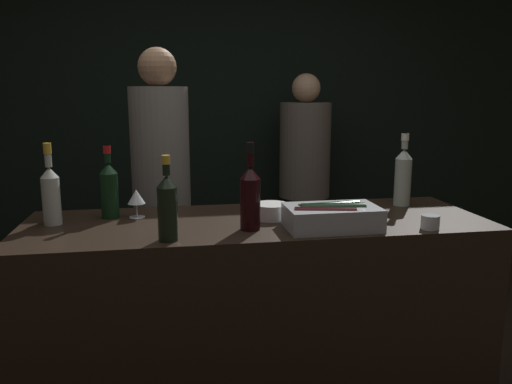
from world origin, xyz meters
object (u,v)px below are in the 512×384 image
Objects in this scene: wine_glass at (136,198)px; rose_wine_bottle at (51,192)px; bowl_white at (271,211)px; person_in_hoodie at (304,175)px; champagne_bottle at (167,206)px; white_wine_bottle at (403,175)px; candle_votive at (430,222)px; person_blond_tee at (162,188)px; red_wine_bottle_burgundy at (109,188)px; red_wine_bottle_black_foil at (250,196)px; ice_bin_with_bottles at (331,216)px.

rose_wine_bottle reaches higher than wine_glass.
rose_wine_bottle is (-0.94, 0.06, 0.10)m from bowl_white.
wine_glass is at bearing 168.46° from bowl_white.
person_in_hoodie reaches higher than bowl_white.
champagne_bottle is 0.20× the size of person_in_hoodie.
white_wine_bottle is 1.65m from rose_wine_bottle.
person_in_hoodie reaches higher than candle_votive.
wine_glass reaches higher than candle_votive.
person_blond_tee is (0.10, 0.59, -0.07)m from wine_glass.
champagne_bottle is at bearing -149.73° from bowl_white.
wine_glass is 1.30m from white_wine_bottle.
red_wine_bottle_burgundy is at bearing 168.69° from bowl_white.
wine_glass is 0.41m from champagne_bottle.
person_in_hoodie reaches higher than white_wine_bottle.
person_blond_tee is at bearing 80.16° from wine_glass.
rose_wine_bottle is 0.20× the size of person_blond_tee.
white_wine_bottle is (1.30, 0.04, 0.06)m from wine_glass.
person_in_hoodie is (-0.14, 1.32, -0.21)m from white_wine_bottle.
champagne_bottle is (-0.33, -0.10, -0.01)m from red_wine_bottle_black_foil.
red_wine_bottle_burgundy is at bearing -179.36° from white_wine_bottle.
white_wine_bottle is 0.21× the size of person_in_hoodie.
candle_votive is 0.21× the size of red_wine_bottle_black_foil.
red_wine_bottle_black_foil is 1.10× the size of champagne_bottle.
person_blond_tee is (-1.19, 0.55, -0.13)m from white_wine_bottle.
champagne_bottle is (0.14, -0.39, 0.04)m from wine_glass.
rose_wine_bottle is (-1.64, -0.10, -0.01)m from white_wine_bottle.
person_blond_tee is (0.45, 0.65, -0.12)m from rose_wine_bottle.
red_wine_bottle_burgundy is at bearing 169.85° from wine_glass.
champagne_bottle reaches higher than wine_glass.
red_wine_bottle_black_foil is at bearing -31.19° from wine_glass.
red_wine_bottle_black_foil is 0.35m from champagne_bottle.
red_wine_bottle_burgundy is 0.90× the size of white_wine_bottle.
rose_wine_bottle is at bearing -160.51° from red_wine_bottle_burgundy.
champagne_bottle is 0.18× the size of person_blond_tee.
ice_bin_with_bottles is 1.06× the size of white_wine_bottle.
person_in_hoodie is (1.01, 1.75, -0.19)m from champagne_bottle.
bowl_white is 0.09× the size of person_blond_tee.
rose_wine_bottle is at bearing 146.28° from champagne_bottle.
ice_bin_with_bottles is 1.19m from rose_wine_bottle.
white_wine_bottle is at bearing 21.47° from red_wine_bottle_black_foil.
bowl_white is 0.68m from candle_votive.
red_wine_bottle_burgundy is 0.62m from person_blond_tee.
red_wine_bottle_black_foil is (-0.12, -0.17, 0.11)m from bowl_white.
wine_glass reaches higher than ice_bin_with_bottles.
rose_wine_bottle is (-0.49, 0.33, 0.00)m from champagne_bottle.
person_in_hoodie reaches higher than ice_bin_with_bottles.
white_wine_bottle is (1.41, 0.02, 0.02)m from red_wine_bottle_burgundy.
ice_bin_with_bottles is 0.30m from bowl_white.
white_wine_bottle is at bearing 0.64° from red_wine_bottle_burgundy.
champagne_bottle is 0.59m from rose_wine_bottle.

